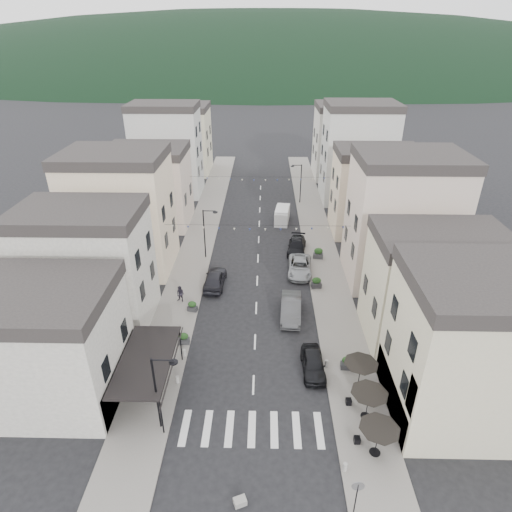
{
  "coord_description": "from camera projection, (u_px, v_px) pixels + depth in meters",
  "views": [
    {
      "loc": [
        0.7,
        -17.77,
        23.72
      ],
      "look_at": [
        -0.11,
        20.04,
        3.5
      ],
      "focal_mm": 30.0,
      "sensor_mm": 36.0,
      "label": 1
    }
  ],
  "objects": [
    {
      "name": "cafe_terrace",
      "position": [
        369.0,
        396.0,
        28.08
      ],
      "size": [
        2.5,
        8.1,
        2.53
      ],
      "color": "black",
      "rests_on": "ground"
    },
    {
      "name": "traffic_sign",
      "position": [
        357.0,
        491.0,
        22.76
      ],
      "size": [
        0.7,
        0.07,
        2.7
      ],
      "color": "black",
      "rests_on": "ground"
    },
    {
      "name": "planter_rc",
      "position": [
        318.0,
        253.0,
        49.34
      ],
      "size": [
        1.23,
        0.79,
        1.28
      ],
      "rotation": [
        0.0,
        0.0,
        -0.14
      ],
      "color": "#333335",
      "rests_on": "sidewalk_right"
    },
    {
      "name": "buildings_row_right",
      "position": [
        370.0,
        179.0,
        55.87
      ],
      "size": [
        10.2,
        54.16,
        14.5
      ],
      "color": "beige",
      "rests_on": "ground"
    },
    {
      "name": "streetlamp_left_near",
      "position": [
        160.0,
        387.0,
        26.99
      ],
      "size": [
        1.7,
        0.56,
        6.0
      ],
      "color": "black",
      "rests_on": "ground"
    },
    {
      "name": "boutique_building",
      "position": [
        30.0,
        349.0,
        29.68
      ],
      "size": [
        12.0,
        8.0,
        8.0
      ],
      "primitive_type": "cube",
      "color": "#A6A398",
      "rests_on": "ground"
    },
    {
      "name": "pedestrian_a",
      "position": [
        170.0,
        336.0,
        35.76
      ],
      "size": [
        0.64,
        0.43,
        1.7
      ],
      "primitive_type": "imported",
      "rotation": [
        0.0,
        0.0,
        0.05
      ],
      "color": "black",
      "rests_on": "sidewalk_left"
    },
    {
      "name": "sidewalk_right",
      "position": [
        317.0,
        236.0,
        54.91
      ],
      "size": [
        4.0,
        76.0,
        0.12
      ],
      "primitive_type": "cube",
      "color": "slate",
      "rests_on": "ground"
    },
    {
      "name": "pedestrian_b",
      "position": [
        180.0,
        294.0,
        41.37
      ],
      "size": [
        0.98,
        0.87,
        1.69
      ],
      "primitive_type": "imported",
      "rotation": [
        0.0,
        0.0,
        -0.33
      ],
      "color": "#24212C",
      "rests_on": "sidewalk_left"
    },
    {
      "name": "parked_car_c",
      "position": [
        300.0,
        267.0,
        46.51
      ],
      "size": [
        2.84,
        5.55,
        1.5
      ],
      "primitive_type": "imported",
      "rotation": [
        0.0,
        0.0,
        -0.07
      ],
      "color": "#95999D",
      "rests_on": "ground"
    },
    {
      "name": "parked_car_e",
      "position": [
        215.0,
        279.0,
        44.1
      ],
      "size": [
        2.25,
        5.09,
        1.7
      ],
      "primitive_type": "imported",
      "rotation": [
        0.0,
        0.0,
        3.09
      ],
      "color": "black",
      "rests_on": "ground"
    },
    {
      "name": "sidewalk_left",
      "position": [
        201.0,
        235.0,
        55.19
      ],
      "size": [
        4.0,
        76.0,
        0.12
      ],
      "primitive_type": "cube",
      "color": "slate",
      "rests_on": "ground"
    },
    {
      "name": "hill_backdrop",
      "position": [
        265.0,
        67.0,
        291.35
      ],
      "size": [
        640.0,
        360.0,
        70.0
      ],
      "primitive_type": "ellipsoid",
      "color": "black",
      "rests_on": "ground"
    },
    {
      "name": "streetlamp_right_far",
      "position": [
        299.0,
        180.0,
        63.8
      ],
      "size": [
        1.7,
        0.56,
        6.0
      ],
      "color": "black",
      "rests_on": "ground"
    },
    {
      "name": "planter_la",
      "position": [
        184.0,
        338.0,
        35.98
      ],
      "size": [
        0.98,
        0.59,
        1.06
      ],
      "rotation": [
        0.0,
        0.0,
        0.07
      ],
      "color": "#2F2F31",
      "rests_on": "sidewalk_left"
    },
    {
      "name": "delivery_van",
      "position": [
        282.0,
        215.0,
        58.73
      ],
      "size": [
        2.31,
        4.66,
        2.14
      ],
      "rotation": [
        0.0,
        0.0,
        -0.12
      ],
      "color": "silver",
      "rests_on": "ground"
    },
    {
      "name": "boutique_awning",
      "position": [
        150.0,
        361.0,
        29.94
      ],
      "size": [
        3.77,
        7.5,
        3.28
      ],
      "color": "black",
      "rests_on": "ground"
    },
    {
      "name": "parked_car_b",
      "position": [
        291.0,
        308.0,
        39.45
      ],
      "size": [
        2.15,
        5.31,
        1.72
      ],
      "primitive_type": "imported",
      "rotation": [
        0.0,
        0.0,
        -0.06
      ],
      "color": "#38383B",
      "rests_on": "ground"
    },
    {
      "name": "parked_car_a",
      "position": [
        313.0,
        363.0,
        33.15
      ],
      "size": [
        1.83,
        4.32,
        1.46
      ],
      "primitive_type": "imported",
      "rotation": [
        0.0,
        0.0,
        0.02
      ],
      "color": "black",
      "rests_on": "ground"
    },
    {
      "name": "ground",
      "position": [
        251.0,
        455.0,
        26.86
      ],
      "size": [
        700.0,
        700.0,
        0.0
      ],
      "primitive_type": "plane",
      "color": "black",
      "rests_on": "ground"
    },
    {
      "name": "streetlamp_left_far",
      "position": [
        207.0,
        229.0,
        48.15
      ],
      "size": [
        1.7,
        0.56,
        6.0
      ],
      "color": "black",
      "rests_on": "ground"
    },
    {
      "name": "buildings_row_left",
      "position": [
        152.0,
        176.0,
        57.54
      ],
      "size": [
        10.2,
        54.16,
        14.0
      ],
      "color": "#A6A398",
      "rests_on": "ground"
    },
    {
      "name": "bollards",
      "position": [
        253.0,
        386.0,
        31.52
      ],
      "size": [
        11.66,
        10.26,
        0.6
      ],
      "color": "gray",
      "rests_on": "ground"
    },
    {
      "name": "planter_ra",
      "position": [
        347.0,
        363.0,
        33.29
      ],
      "size": [
        1.06,
        0.63,
        1.15
      ],
      "rotation": [
        0.0,
        0.0,
        -0.06
      ],
      "color": "#2B2B2D",
      "rests_on": "sidewalk_right"
    },
    {
      "name": "concrete_block_c",
      "position": [
        240.0,
        502.0,
        24.03
      ],
      "size": [
        0.84,
        0.72,
        0.4
      ],
      "primitive_type": "cube",
      "rotation": [
        0.0,
        0.0,
        0.38
      ],
      "color": "gray",
      "rests_on": "ground"
    },
    {
      "name": "bunting_far",
      "position": [
        260.0,
        179.0,
        57.7
      ],
      "size": [
        19.0,
        0.28,
        0.62
      ],
      "color": "black",
      "rests_on": "ground"
    },
    {
      "name": "planter_rb",
      "position": [
        316.0,
        283.0,
        43.73
      ],
      "size": [
        1.12,
        0.71,
        1.18
      ],
      "rotation": [
        0.0,
        0.0,
        0.13
      ],
      "color": "#2A2A2C",
      "rests_on": "sidewalk_right"
    },
    {
      "name": "bistro_building",
      "position": [
        475.0,
        354.0,
        27.76
      ],
      "size": [
        10.0,
        8.0,
        10.0
      ],
      "primitive_type": "cube",
      "color": "beige",
      "rests_on": "ground"
    },
    {
      "name": "planter_lb",
      "position": [
        192.0,
        306.0,
        40.16
      ],
      "size": [
        1.02,
        0.72,
        1.03
      ],
      "rotation": [
        0.0,
        0.0,
        -0.25
      ],
      "color": "#2D2D2F",
      "rests_on": "sidewalk_left"
    },
    {
      "name": "parked_car_d",
      "position": [
        297.0,
        246.0,
        50.99
      ],
      "size": [
        2.7,
        5.24,
        1.45
      ],
      "primitive_type": "imported",
      "rotation": [
        0.0,
        0.0,
        -0.14
      ],
      "color": "black",
      "rests_on": "ground"
    },
    {
      "name": "bunting_near",
      "position": [
        257.0,
        228.0,
        43.59
      ],
      "size": [
        19.0,
        0.28,
        0.62
      ],
      "color": "black",
      "rests_on": "ground"
    }
  ]
}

